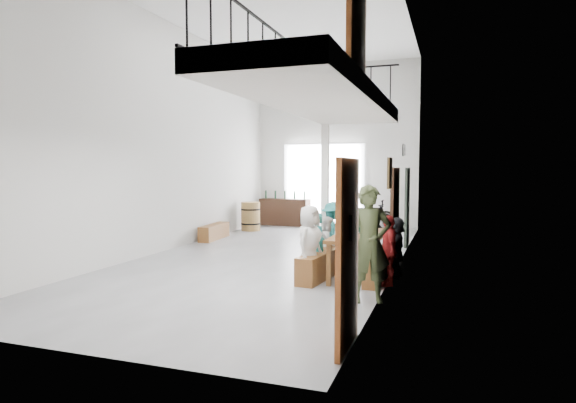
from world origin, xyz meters
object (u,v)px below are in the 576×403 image
(bench_inner, at_px, (325,262))
(oak_barrel, at_px, (251,216))
(side_bench, at_px, (214,232))
(serving_counter, at_px, (285,212))
(tasting_table, at_px, (360,239))
(host_standing, at_px, (370,244))
(bicycle_near, at_px, (367,215))

(bench_inner, xyz_separation_m, oak_barrel, (-3.85, 5.45, 0.21))
(side_bench, xyz_separation_m, serving_counter, (0.79, 3.71, 0.25))
(side_bench, height_order, oak_barrel, oak_barrel)
(tasting_table, distance_m, oak_barrel, 6.99)
(host_standing, bearing_deg, oak_barrel, 106.38)
(oak_barrel, bearing_deg, tasting_table, -50.18)
(tasting_table, xyz_separation_m, bicycle_near, (-1.01, 6.80, -0.22))
(tasting_table, distance_m, bicycle_near, 6.88)
(bench_inner, bearing_deg, host_standing, -48.69)
(tasting_table, bearing_deg, bicycle_near, 99.69)
(tasting_table, distance_m, bench_inner, 0.79)
(oak_barrel, distance_m, bicycle_near, 3.75)
(tasting_table, height_order, bicycle_near, bicycle_near)
(bench_inner, xyz_separation_m, host_standing, (1.06, -1.52, 0.63))
(tasting_table, bearing_deg, bench_inner, -170.92)
(oak_barrel, bearing_deg, bench_inner, -54.79)
(side_bench, distance_m, bicycle_near, 5.08)
(oak_barrel, distance_m, serving_counter, 1.76)
(bicycle_near, bearing_deg, oak_barrel, 109.57)
(tasting_table, bearing_deg, serving_counter, 120.33)
(tasting_table, relative_size, bicycle_near, 1.10)
(tasting_table, xyz_separation_m, serving_counter, (-3.91, 7.03, -0.25))
(host_standing, bearing_deg, side_bench, 117.44)
(bench_inner, height_order, side_bench, bench_inner)
(serving_counter, bearing_deg, host_standing, -59.18)
(serving_counter, height_order, bicycle_near, bicycle_near)
(side_bench, distance_m, oak_barrel, 2.07)
(tasting_table, distance_m, host_standing, 1.67)
(serving_counter, bearing_deg, bench_inner, -61.14)
(oak_barrel, bearing_deg, side_bench, -96.30)
(tasting_table, bearing_deg, host_standing, -73.50)
(tasting_table, xyz_separation_m, host_standing, (0.44, -1.60, 0.16))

